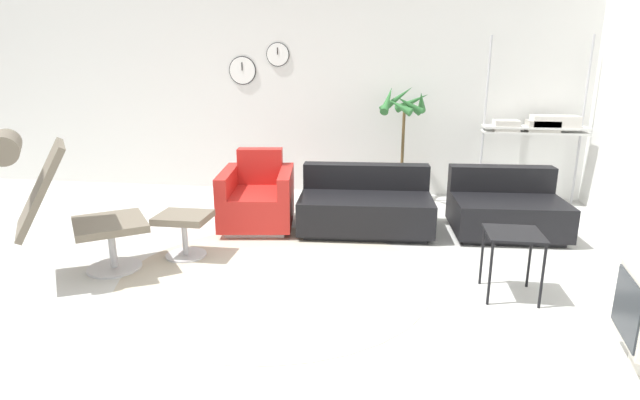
{
  "coord_description": "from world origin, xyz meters",
  "views": [
    {
      "loc": [
        0.9,
        -3.7,
        1.67
      ],
      "look_at": [
        0.3,
        0.34,
        0.55
      ],
      "focal_mm": 28.0,
      "sensor_mm": 36.0,
      "label": 1
    }
  ],
  "objects_px": {
    "potted_plant": "(403,140)",
    "shelf_unit": "(537,125)",
    "couch_second": "(505,210)",
    "side_table": "(513,241)",
    "lounge_chair": "(56,192)",
    "ottoman": "(184,226)",
    "armchair_red": "(258,200)",
    "couch_low": "(365,207)"
  },
  "relations": [
    {
      "from": "armchair_red",
      "to": "side_table",
      "type": "height_order",
      "value": "armchair_red"
    },
    {
      "from": "shelf_unit",
      "to": "lounge_chair",
      "type": "bearing_deg",
      "value": -146.4
    },
    {
      "from": "lounge_chair",
      "to": "side_table",
      "type": "distance_m",
      "value": 3.47
    },
    {
      "from": "ottoman",
      "to": "side_table",
      "type": "bearing_deg",
      "value": -8.2
    },
    {
      "from": "potted_plant",
      "to": "shelf_unit",
      "type": "distance_m",
      "value": 1.57
    },
    {
      "from": "ottoman",
      "to": "potted_plant",
      "type": "distance_m",
      "value": 2.9
    },
    {
      "from": "lounge_chair",
      "to": "couch_low",
      "type": "relative_size",
      "value": 0.86
    },
    {
      "from": "armchair_red",
      "to": "side_table",
      "type": "xyz_separation_m",
      "value": [
        2.28,
        -1.33,
        0.14
      ]
    },
    {
      "from": "couch_second",
      "to": "lounge_chair",
      "type": "bearing_deg",
      "value": 20.55
    },
    {
      "from": "lounge_chair",
      "to": "potted_plant",
      "type": "height_order",
      "value": "potted_plant"
    },
    {
      "from": "ottoman",
      "to": "shelf_unit",
      "type": "bearing_deg",
      "value": 32.87
    },
    {
      "from": "ottoman",
      "to": "side_table",
      "type": "height_order",
      "value": "side_table"
    },
    {
      "from": "armchair_red",
      "to": "couch_second",
      "type": "xyz_separation_m",
      "value": [
        2.53,
        0.15,
        -0.05
      ]
    },
    {
      "from": "lounge_chair",
      "to": "armchair_red",
      "type": "distance_m",
      "value": 1.96
    },
    {
      "from": "lounge_chair",
      "to": "potted_plant",
      "type": "distance_m",
      "value": 3.8
    },
    {
      "from": "potted_plant",
      "to": "armchair_red",
      "type": "bearing_deg",
      "value": -141.76
    },
    {
      "from": "ottoman",
      "to": "armchair_red",
      "type": "height_order",
      "value": "armchair_red"
    },
    {
      "from": "shelf_unit",
      "to": "couch_low",
      "type": "bearing_deg",
      "value": -147.09
    },
    {
      "from": "couch_second",
      "to": "potted_plant",
      "type": "xyz_separation_m",
      "value": [
        -1.04,
        1.03,
        0.54
      ]
    },
    {
      "from": "side_table",
      "to": "potted_plant",
      "type": "relative_size",
      "value": 0.35
    },
    {
      "from": "ottoman",
      "to": "side_table",
      "type": "relative_size",
      "value": 0.91
    },
    {
      "from": "lounge_chair",
      "to": "potted_plant",
      "type": "bearing_deg",
      "value": 98.41
    },
    {
      "from": "side_table",
      "to": "shelf_unit",
      "type": "relative_size",
      "value": 0.25
    },
    {
      "from": "couch_second",
      "to": "potted_plant",
      "type": "height_order",
      "value": "potted_plant"
    },
    {
      "from": "side_table",
      "to": "armchair_red",
      "type": "bearing_deg",
      "value": 149.71
    },
    {
      "from": "couch_second",
      "to": "shelf_unit",
      "type": "height_order",
      "value": "shelf_unit"
    },
    {
      "from": "potted_plant",
      "to": "shelf_unit",
      "type": "xyz_separation_m",
      "value": [
        1.56,
        0.12,
        0.19
      ]
    },
    {
      "from": "shelf_unit",
      "to": "side_table",
      "type": "bearing_deg",
      "value": -106.49
    },
    {
      "from": "couch_second",
      "to": "shelf_unit",
      "type": "distance_m",
      "value": 1.46
    },
    {
      "from": "couch_low",
      "to": "side_table",
      "type": "relative_size",
      "value": 2.79
    },
    {
      "from": "ottoman",
      "to": "couch_low",
      "type": "xyz_separation_m",
      "value": [
        1.54,
        0.99,
        -0.05
      ]
    },
    {
      "from": "couch_second",
      "to": "couch_low",
      "type": "bearing_deg",
      "value": 0.37
    },
    {
      "from": "lounge_chair",
      "to": "couch_low",
      "type": "height_order",
      "value": "lounge_chair"
    },
    {
      "from": "armchair_red",
      "to": "ottoman",
      "type": "bearing_deg",
      "value": 57.64
    },
    {
      "from": "couch_second",
      "to": "side_table",
      "type": "bearing_deg",
      "value": 76.55
    },
    {
      "from": "ottoman",
      "to": "couch_low",
      "type": "bearing_deg",
      "value": 32.81
    },
    {
      "from": "armchair_red",
      "to": "couch_low",
      "type": "bearing_deg",
      "value": 174.03
    },
    {
      "from": "side_table",
      "to": "shelf_unit",
      "type": "bearing_deg",
      "value": 73.51
    },
    {
      "from": "lounge_chair",
      "to": "armchair_red",
      "type": "height_order",
      "value": "lounge_chair"
    },
    {
      "from": "lounge_chair",
      "to": "couch_second",
      "type": "relative_size",
      "value": 1.07
    },
    {
      "from": "couch_second",
      "to": "potted_plant",
      "type": "relative_size",
      "value": 0.78
    },
    {
      "from": "shelf_unit",
      "to": "couch_second",
      "type": "bearing_deg",
      "value": -114.32
    }
  ]
}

